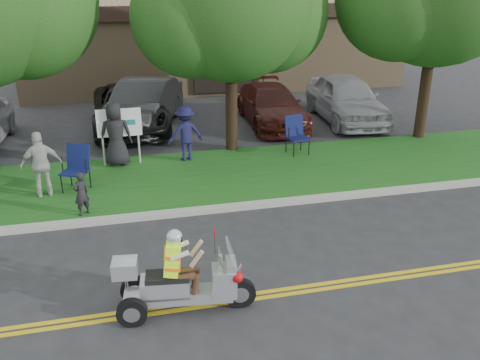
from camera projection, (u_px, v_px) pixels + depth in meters
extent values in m
plane|color=#28282B|center=(289.00, 275.00, 9.57)|extent=(120.00, 120.00, 0.00)
cube|color=gold|center=(300.00, 292.00, 9.05)|extent=(60.00, 0.10, 0.01)
cube|color=gold|center=(297.00, 287.00, 9.19)|extent=(60.00, 0.10, 0.01)
cube|color=#A8A89E|center=(249.00, 206.00, 12.29)|extent=(60.00, 0.25, 0.12)
cube|color=#1A5316|center=(230.00, 174.00, 14.23)|extent=(60.00, 4.00, 0.10)
cube|color=#9E7F5B|center=(210.00, 41.00, 26.34)|extent=(18.00, 8.00, 4.00)
cube|color=black|center=(226.00, 12.00, 22.05)|extent=(18.00, 0.30, 0.60)
sphere|color=#1A4B15|center=(20.00, 1.00, 13.28)|extent=(4.05, 4.05, 4.05)
cylinder|color=#332114|center=(231.00, 86.00, 15.36)|extent=(0.36, 0.36, 4.20)
sphere|color=#1A4B15|center=(268.00, 12.00, 15.09)|extent=(3.60, 3.60, 3.60)
sphere|color=#1A4B15|center=(190.00, 18.00, 14.15)|extent=(3.36, 3.36, 3.36)
cylinder|color=#332114|center=(428.00, 69.00, 16.48)|extent=(0.36, 0.36, 4.76)
cylinder|color=silver|center=(104.00, 151.00, 14.57)|extent=(0.06, 0.06, 1.10)
cylinder|color=silver|center=(139.00, 148.00, 14.78)|extent=(0.06, 0.06, 1.10)
cube|color=white|center=(119.00, 123.00, 14.37)|extent=(1.25, 0.06, 0.80)
cylinder|color=black|center=(240.00, 293.00, 8.59)|extent=(0.55, 0.19, 0.53)
cylinder|color=black|center=(132.00, 313.00, 8.12)|extent=(0.51, 0.20, 0.50)
cylinder|color=black|center=(135.00, 290.00, 8.71)|extent=(0.51, 0.20, 0.50)
cube|color=#B4B7BE|center=(182.00, 295.00, 8.48)|extent=(1.73, 0.62, 0.16)
cube|color=#B4B7BE|center=(165.00, 287.00, 8.38)|extent=(0.85, 0.51, 0.31)
cube|color=black|center=(167.00, 277.00, 8.31)|extent=(0.75, 0.46, 0.09)
cube|color=#B4B7BE|center=(224.00, 281.00, 8.46)|extent=(0.45, 0.47, 0.49)
cube|color=silver|center=(231.00, 253.00, 8.28)|extent=(0.22, 0.43, 0.43)
cube|color=#B4B7BE|center=(125.00, 268.00, 8.16)|extent=(0.44, 0.42, 0.27)
sphere|color=#B20C0F|center=(237.00, 276.00, 8.30)|extent=(0.20, 0.20, 0.20)
cube|color=#C6FF1A|center=(172.00, 258.00, 8.19)|extent=(0.35, 0.39, 0.58)
sphere|color=silver|center=(174.00, 237.00, 8.05)|extent=(0.26, 0.26, 0.26)
cylinder|color=black|center=(62.00, 184.00, 12.77)|extent=(0.03, 0.03, 0.49)
cylinder|color=black|center=(81.00, 186.00, 12.68)|extent=(0.03, 0.03, 0.49)
cylinder|color=black|center=(71.00, 177.00, 13.21)|extent=(0.03, 0.03, 0.49)
cylinder|color=black|center=(90.00, 179.00, 13.13)|extent=(0.03, 0.03, 0.49)
cube|color=#10184E|center=(75.00, 172.00, 12.85)|extent=(0.78, 0.75, 0.04)
cube|color=#10184E|center=(78.00, 156.00, 12.97)|extent=(0.63, 0.41, 0.66)
cylinder|color=black|center=(294.00, 149.00, 15.29)|extent=(0.03, 0.03, 0.49)
cylinder|color=black|center=(309.00, 147.00, 15.49)|extent=(0.03, 0.03, 0.49)
cylinder|color=black|center=(286.00, 145.00, 15.70)|extent=(0.03, 0.03, 0.49)
cylinder|color=black|center=(301.00, 143.00, 15.90)|extent=(0.03, 0.03, 0.49)
cube|color=#0F1547|center=(298.00, 138.00, 15.50)|extent=(0.69, 0.65, 0.04)
cube|color=#0F1547|center=(294.00, 125.00, 15.60)|extent=(0.63, 0.29, 0.66)
imported|color=beige|center=(41.00, 164.00, 12.44)|extent=(1.03, 0.57, 1.66)
imported|color=#191843|center=(185.00, 133.00, 14.88)|extent=(1.15, 0.78, 1.63)
imported|color=black|center=(116.00, 134.00, 14.43)|extent=(0.91, 0.60, 1.84)
imported|color=black|center=(81.00, 194.00, 11.56)|extent=(0.45, 0.42, 1.04)
imported|color=#323234|center=(144.00, 105.00, 18.40)|extent=(3.43, 5.46, 1.70)
imported|color=black|center=(130.00, 108.00, 18.25)|extent=(2.61, 5.56, 1.54)
imported|color=#42140F|center=(272.00, 106.00, 18.87)|extent=(2.14, 4.91, 1.40)
imported|color=#9A9BA0|center=(346.00, 98.00, 19.24)|extent=(2.41, 5.20, 1.72)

